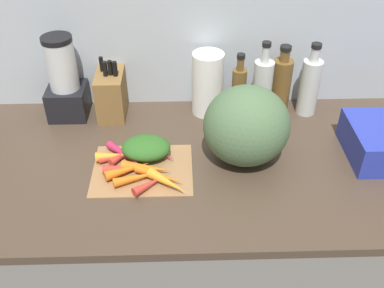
# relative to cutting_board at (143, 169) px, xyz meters

# --- Properties ---
(ground_plane) EXTENTS (1.70, 0.80, 0.03)m
(ground_plane) POSITION_rel_cutting_board_xyz_m (0.23, 0.05, -0.02)
(ground_plane) COLOR #47382B
(wall_back) EXTENTS (1.70, 0.03, 0.60)m
(wall_back) POSITION_rel_cutting_board_xyz_m (0.23, 0.44, 0.30)
(wall_back) COLOR #ADB7C1
(wall_back) RESTS_ON ground_plane
(cutting_board) EXTENTS (0.32, 0.26, 0.01)m
(cutting_board) POSITION_rel_cutting_board_xyz_m (0.00, 0.00, 0.00)
(cutting_board) COLOR #997047
(cutting_board) RESTS_ON ground_plane
(carrot_0) EXTENTS (0.15, 0.09, 0.03)m
(carrot_0) POSITION_rel_cutting_board_xyz_m (-0.04, -0.02, 0.02)
(carrot_0) COLOR orange
(carrot_0) RESTS_ON cutting_board
(carrot_1) EXTENTS (0.11, 0.10, 0.03)m
(carrot_1) POSITION_rel_cutting_board_xyz_m (0.03, -0.09, 0.02)
(carrot_1) COLOR red
(carrot_1) RESTS_ON cutting_board
(carrot_2) EXTENTS (0.14, 0.04, 0.03)m
(carrot_2) POSITION_rel_cutting_board_xyz_m (-0.05, -0.02, 0.02)
(carrot_2) COLOR red
(carrot_2) RESTS_ON cutting_board
(carrot_3) EXTENTS (0.13, 0.12, 0.04)m
(carrot_3) POSITION_rel_cutting_board_xyz_m (0.08, -0.09, 0.02)
(carrot_3) COLOR orange
(carrot_3) RESTS_ON cutting_board
(carrot_4) EXTENTS (0.16, 0.08, 0.03)m
(carrot_4) POSITION_rel_cutting_board_xyz_m (-0.01, -0.06, 0.02)
(carrot_4) COLOR orange
(carrot_4) RESTS_ON cutting_board
(carrot_5) EXTENTS (0.12, 0.14, 0.03)m
(carrot_5) POSITION_rel_cutting_board_xyz_m (-0.05, 0.08, 0.02)
(carrot_5) COLOR red
(carrot_5) RESTS_ON cutting_board
(carrot_6) EXTENTS (0.12, 0.08, 0.03)m
(carrot_6) POSITION_rel_cutting_board_xyz_m (0.01, 0.07, 0.02)
(carrot_6) COLOR #B2264C
(carrot_6) RESTS_ON cutting_board
(carrot_7) EXTENTS (0.16, 0.10, 0.03)m
(carrot_7) POSITION_rel_cutting_board_xyz_m (0.06, -0.05, 0.02)
(carrot_7) COLOR orange
(carrot_7) RESTS_ON cutting_board
(carrot_8) EXTENTS (0.14, 0.14, 0.03)m
(carrot_8) POSITION_rel_cutting_board_xyz_m (-0.06, 0.05, 0.02)
(carrot_8) COLOR #B2264C
(carrot_8) RESTS_ON cutting_board
(carrot_9) EXTENTS (0.16, 0.06, 0.02)m
(carrot_9) POSITION_rel_cutting_board_xyz_m (-0.07, 0.06, 0.02)
(carrot_9) COLOR red
(carrot_9) RESTS_ON cutting_board
(carrot_10) EXTENTS (0.12, 0.05, 0.03)m
(carrot_10) POSITION_rel_cutting_board_xyz_m (-0.10, 0.05, 0.02)
(carrot_10) COLOR orange
(carrot_10) RESTS_ON cutting_board
(carrot_11) EXTENTS (0.11, 0.10, 0.03)m
(carrot_11) POSITION_rel_cutting_board_xyz_m (0.06, 0.07, 0.02)
(carrot_11) COLOR #B2264C
(carrot_11) RESTS_ON cutting_board
(carrot_12) EXTENTS (0.17, 0.07, 0.04)m
(carrot_12) POSITION_rel_cutting_board_xyz_m (0.02, -0.02, 0.02)
(carrot_12) COLOR orange
(carrot_12) RESTS_ON cutting_board
(carrot_greens_pile) EXTENTS (0.16, 0.13, 0.07)m
(carrot_greens_pile) POSITION_rel_cutting_board_xyz_m (0.01, 0.06, 0.04)
(carrot_greens_pile) COLOR #2D6023
(carrot_greens_pile) RESTS_ON cutting_board
(winter_squash) EXTENTS (0.28, 0.26, 0.27)m
(winter_squash) POSITION_rel_cutting_board_xyz_m (0.34, 0.05, 0.13)
(winter_squash) COLOR #4C6B47
(winter_squash) RESTS_ON ground_plane
(knife_block) EXTENTS (0.10, 0.17, 0.23)m
(knife_block) POSITION_rel_cutting_board_xyz_m (-0.13, 0.34, 0.08)
(knife_block) COLOR brown
(knife_block) RESTS_ON ground_plane
(blender_appliance) EXTENTS (0.14, 0.14, 0.32)m
(blender_appliance) POSITION_rel_cutting_board_xyz_m (-0.30, 0.34, 0.13)
(blender_appliance) COLOR black
(blender_appliance) RESTS_ON ground_plane
(paper_towel_roll) EXTENTS (0.12, 0.12, 0.24)m
(paper_towel_roll) POSITION_rel_cutting_board_xyz_m (0.23, 0.35, 0.12)
(paper_towel_roll) COLOR white
(paper_towel_roll) RESTS_ON ground_plane
(bottle_0) EXTENTS (0.05, 0.05, 0.25)m
(bottle_0) POSITION_rel_cutting_board_xyz_m (0.35, 0.33, 0.10)
(bottle_0) COLOR brown
(bottle_0) RESTS_ON ground_plane
(bottle_1) EXTENTS (0.07, 0.07, 0.30)m
(bottle_1) POSITION_rel_cutting_board_xyz_m (0.43, 0.32, 0.12)
(bottle_1) COLOR silver
(bottle_1) RESTS_ON ground_plane
(bottle_2) EXTENTS (0.08, 0.08, 0.26)m
(bottle_2) POSITION_rel_cutting_board_xyz_m (0.51, 0.37, 0.11)
(bottle_2) COLOR brown
(bottle_2) RESTS_ON ground_plane
(bottle_3) EXTENTS (0.07, 0.07, 0.29)m
(bottle_3) POSITION_rel_cutting_board_xyz_m (0.61, 0.33, 0.11)
(bottle_3) COLOR silver
(bottle_3) RESTS_ON ground_plane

